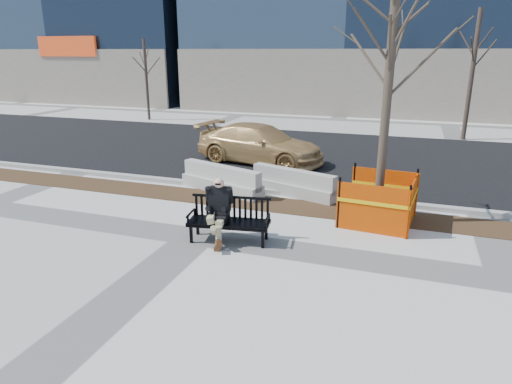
% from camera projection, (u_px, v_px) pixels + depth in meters
% --- Properties ---
extents(ground, '(120.00, 120.00, 0.00)m').
position_uv_depth(ground, '(197.00, 237.00, 9.87)').
color(ground, beige).
rests_on(ground, ground).
extents(mulch_strip, '(40.00, 1.20, 0.02)m').
position_uv_depth(mulch_strip, '(240.00, 201.00, 12.21)').
color(mulch_strip, '#47301C').
rests_on(mulch_strip, ground).
extents(asphalt_street, '(60.00, 10.40, 0.01)m').
position_uv_depth(asphalt_street, '(296.00, 154.00, 17.80)').
color(asphalt_street, black).
rests_on(asphalt_street, ground).
extents(curb, '(60.00, 0.25, 0.12)m').
position_uv_depth(curb, '(251.00, 189.00, 13.05)').
color(curb, '#9E9B93').
rests_on(curb, ground).
extents(bench, '(1.84, 0.89, 0.94)m').
position_uv_depth(bench, '(229.00, 241.00, 9.65)').
color(bench, black).
rests_on(bench, ground).
extents(seated_man, '(0.71, 1.04, 1.34)m').
position_uv_depth(seated_man, '(219.00, 239.00, 9.73)').
color(seated_man, black).
rests_on(seated_man, ground).
extents(tree_fence, '(2.63, 2.63, 6.03)m').
position_uv_depth(tree_fence, '(376.00, 222.00, 10.72)').
color(tree_fence, '#FF5000').
rests_on(tree_fence, ground).
extents(sedan, '(5.00, 2.78, 1.37)m').
position_uv_depth(sedan, '(260.00, 162.00, 16.43)').
color(sedan, tan).
rests_on(sedan, ground).
extents(jersey_barrier_left, '(2.74, 1.40, 0.78)m').
position_uv_depth(jersey_barrier_left, '(222.00, 191.00, 13.03)').
color(jersey_barrier_left, '#ABA8A0').
rests_on(jersey_barrier_left, ground).
extents(jersey_barrier_right, '(2.63, 1.30, 0.74)m').
position_uv_depth(jersey_barrier_right, '(293.00, 195.00, 12.73)').
color(jersey_barrier_right, '#A5A29A').
rests_on(jersey_barrier_right, ground).
extents(far_tree_left, '(1.85, 1.85, 4.92)m').
position_uv_depth(far_tree_left, '(149.00, 120.00, 26.65)').
color(far_tree_left, '#46382D').
rests_on(far_tree_left, ground).
extents(far_tree_right, '(2.33, 2.33, 6.09)m').
position_uv_depth(far_tree_right, '(463.00, 139.00, 20.72)').
color(far_tree_right, '#41332A').
rests_on(far_tree_right, ground).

